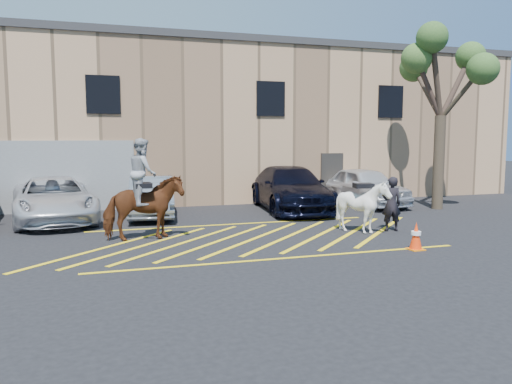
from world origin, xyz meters
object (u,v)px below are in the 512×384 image
object	(u,v)px
car_silver_sedan	(151,197)
car_white_suv	(365,186)
car_blue_suv	(290,189)
traffic_cone	(416,236)
handler	(391,204)
saddled_white	(363,206)
mounted_bay	(143,199)
car_white_pickup	(54,199)
tree	(442,68)

from	to	relation	value
car_silver_sedan	car_white_suv	xyz separation A→B (m)	(9.13, 0.38, 0.08)
car_blue_suv	car_white_suv	size ratio (longest dim) A/B	1.24
traffic_cone	handler	bearing A→B (deg)	71.37
saddled_white	traffic_cone	xyz separation A→B (m)	(0.16, -2.48, -0.46)
car_silver_sedan	handler	size ratio (longest dim) A/B	2.62
handler	mounted_bay	world-z (taller)	mounted_bay
car_white_pickup	traffic_cone	bearing A→B (deg)	-46.69
mounted_bay	saddled_white	xyz separation A→B (m)	(6.49, -0.91, -0.34)
mounted_bay	handler	bearing A→B (deg)	-6.92
car_blue_suv	handler	xyz separation A→B (m)	(1.31, -5.24, -0.01)
car_silver_sedan	car_blue_suv	xyz separation A→B (m)	(5.53, 0.00, 0.13)
mounted_bay	traffic_cone	world-z (taller)	mounted_bay
car_white_pickup	saddled_white	distance (m)	10.50
saddled_white	tree	xyz separation A→B (m)	(5.55, 3.72, 4.87)
car_white_pickup	car_white_suv	world-z (taller)	car_white_suv
car_blue_suv	mounted_bay	xyz separation A→B (m)	(-6.18, -4.34, 0.30)
car_white_pickup	car_silver_sedan	bearing A→B (deg)	-4.83
tree	handler	bearing A→B (deg)	-140.76
car_white_suv	traffic_cone	world-z (taller)	car_white_suv
tree	car_white_suv	bearing A→B (deg)	139.97
car_white_pickup	mounted_bay	world-z (taller)	mounted_bay
car_blue_suv	tree	bearing A→B (deg)	-8.53
car_white_pickup	tree	bearing A→B (deg)	-13.00
car_white_pickup	traffic_cone	distance (m)	12.03
traffic_cone	tree	size ratio (longest dim) A/B	0.10
handler	car_white_pickup	bearing A→B (deg)	-14.82
car_white_pickup	mounted_bay	distance (m)	4.97
car_white_pickup	car_blue_suv	bearing A→B (deg)	-6.63
mounted_bay	car_silver_sedan	bearing A→B (deg)	81.45
car_silver_sedan	tree	size ratio (longest dim) A/B	0.61
traffic_cone	car_blue_suv	bearing A→B (deg)	93.51
car_white_pickup	saddled_white	xyz separation A→B (m)	(9.19, -5.07, 0.05)
car_white_pickup	car_silver_sedan	world-z (taller)	car_white_pickup
car_white_suv	tree	distance (m)	5.70
car_white_suv	handler	size ratio (longest dim) A/B	2.82
tree	car_white_pickup	bearing A→B (deg)	174.76
car_white_suv	car_blue_suv	bearing A→B (deg)	-177.42
car_blue_suv	car_white_pickup	bearing A→B (deg)	-172.81
mounted_bay	traffic_cone	distance (m)	7.51
car_silver_sedan	car_white_suv	world-z (taller)	car_white_suv
car_silver_sedan	tree	xyz separation A→B (m)	(11.39, -1.52, 4.95)
car_blue_suv	traffic_cone	xyz separation A→B (m)	(0.47, -7.73, -0.50)
mounted_bay	tree	xyz separation A→B (m)	(12.04, 2.81, 4.52)
traffic_cone	car_silver_sedan	bearing A→B (deg)	127.84
car_white_pickup	saddled_white	size ratio (longest dim) A/B	3.24
mounted_bay	saddled_white	bearing A→B (deg)	-7.96
car_silver_sedan	mounted_bay	xyz separation A→B (m)	(-0.65, -4.33, 0.43)
car_silver_sedan	saddled_white	world-z (taller)	saddled_white
handler	mounted_bay	distance (m)	7.55
mounted_bay	saddled_white	world-z (taller)	mounted_bay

